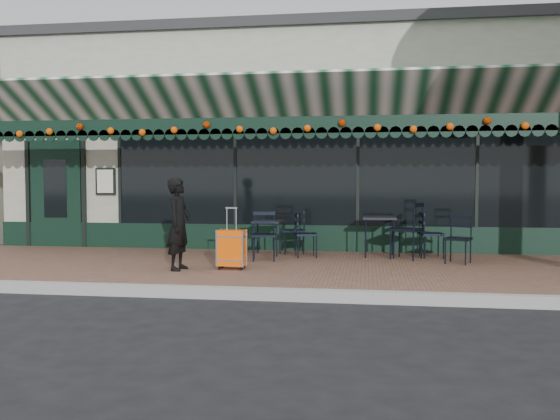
# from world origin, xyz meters

# --- Properties ---
(ground) EXTENTS (80.00, 80.00, 0.00)m
(ground) POSITION_xyz_m (0.00, 0.00, 0.00)
(ground) COLOR black
(ground) RESTS_ON ground
(sidewalk) EXTENTS (18.00, 4.00, 0.15)m
(sidewalk) POSITION_xyz_m (0.00, 2.00, 0.07)
(sidewalk) COLOR brown
(sidewalk) RESTS_ON ground
(curb) EXTENTS (18.00, 0.16, 0.15)m
(curb) POSITION_xyz_m (0.00, -0.08, 0.07)
(curb) COLOR #9E9E99
(curb) RESTS_ON ground
(restaurant_building) EXTENTS (12.00, 9.60, 4.50)m
(restaurant_building) POSITION_xyz_m (0.00, 7.84, 2.27)
(restaurant_building) COLOR gray
(restaurant_building) RESTS_ON ground
(woman) EXTENTS (0.38, 0.54, 1.42)m
(woman) POSITION_xyz_m (-1.27, 1.24, 0.86)
(woman) COLOR black
(woman) RESTS_ON sidewalk
(suitcase) EXTENTS (0.43, 0.25, 0.95)m
(suitcase) POSITION_xyz_m (-0.49, 1.44, 0.47)
(suitcase) COLOR #FF5808
(suitcase) RESTS_ON sidewalk
(cafe_table_a) EXTENTS (0.58, 0.58, 0.72)m
(cafe_table_a) POSITION_xyz_m (1.80, 3.27, 0.80)
(cafe_table_a) COLOR black
(cafe_table_a) RESTS_ON sidewalk
(cafe_table_b) EXTENTS (0.51, 0.51, 0.63)m
(cafe_table_b) POSITION_xyz_m (-0.24, 3.19, 0.72)
(cafe_table_b) COLOR black
(cafe_table_b) RESTS_ON sidewalk
(chair_a_left) EXTENTS (0.67, 0.67, 1.01)m
(chair_a_left) POSITION_xyz_m (2.26, 3.04, 0.65)
(chair_a_left) COLOR black
(chair_a_left) RESTS_ON sidewalk
(chair_a_right) EXTENTS (0.47, 0.47, 0.82)m
(chair_a_right) POSITION_xyz_m (2.72, 3.28, 0.56)
(chair_a_right) COLOR black
(chair_a_right) RESTS_ON sidewalk
(chair_a_front) EXTENTS (0.53, 0.53, 0.80)m
(chair_a_front) POSITION_xyz_m (3.07, 2.57, 0.55)
(chair_a_front) COLOR black
(chair_a_front) RESTS_ON sidewalk
(chair_b_left) EXTENTS (0.46, 0.46, 0.84)m
(chair_b_left) POSITION_xyz_m (0.24, 3.50, 0.57)
(chair_b_left) COLOR black
(chair_b_left) RESTS_ON sidewalk
(chair_b_right) EXTENTS (0.48, 0.48, 0.80)m
(chair_b_right) POSITION_xyz_m (0.50, 3.03, 0.55)
(chair_b_right) COLOR black
(chair_b_right) RESTS_ON sidewalk
(chair_b_front) EXTENTS (0.49, 0.49, 0.85)m
(chair_b_front) POSITION_xyz_m (-0.17, 2.48, 0.57)
(chair_b_front) COLOR black
(chair_b_front) RESTS_ON sidewalk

